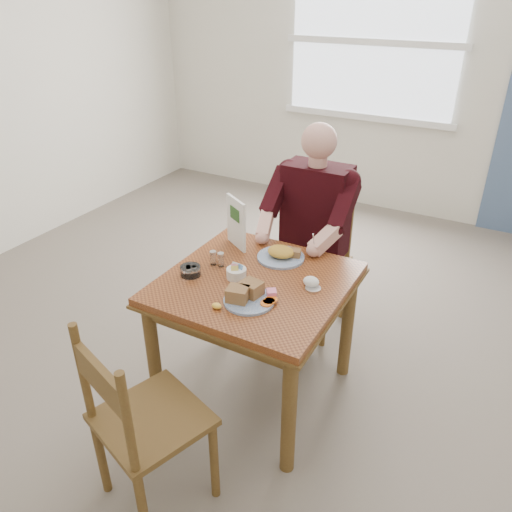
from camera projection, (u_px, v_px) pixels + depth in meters
The scene contains 16 objects.
floor at pixel (255, 389), 2.90m from camera, with size 6.00×6.00×0.00m, color #71675B.
wall_back at pixel (415, 68), 4.53m from camera, with size 5.50×5.50×0.00m, color silver.
lemon_wedge at pixel (217, 306), 2.31m from camera, with size 0.05×0.04×0.03m, color yellow.
napkin at pixel (311, 282), 2.48m from camera, with size 0.08×0.07×0.05m, color white.
metal_dish at pixel (313, 288), 2.46m from camera, with size 0.08×0.08×0.01m, color silver.
window at pixel (374, 42), 4.58m from camera, with size 1.72×0.04×1.42m.
table at pixel (255, 298), 2.60m from camera, with size 0.92×0.92×0.75m.
chair_far at pixel (314, 259), 3.29m from camera, with size 0.42×0.42×0.95m.
chair_near at pixel (142, 423), 2.07m from camera, with size 0.53×0.53×0.95m.
diner at pixel (311, 218), 3.06m from camera, with size 0.53×0.56×1.39m.
near_plate at pixel (248, 295), 2.36m from camera, with size 0.27×0.26×0.08m.
far_plate at pixel (282, 254), 2.73m from camera, with size 0.32×0.32×0.07m.
caddy at pixel (236, 273), 2.55m from camera, with size 0.10×0.10×0.08m.
shakers at pixel (217, 259), 2.65m from camera, with size 0.08×0.04×0.08m.
creamer at pixel (191, 271), 2.57m from camera, with size 0.11×0.11×0.05m.
menu at pixel (236, 223), 2.80m from camera, with size 0.18×0.12×0.29m.
Camera 1 is at (1.05, -1.90, 2.08)m, focal length 35.00 mm.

